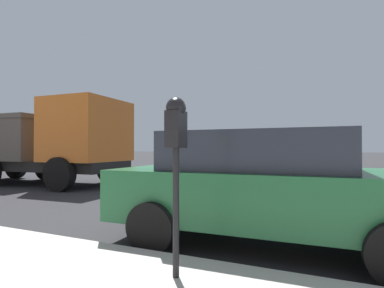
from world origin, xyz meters
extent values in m
plane|color=#2B2B2D|center=(0.00, 0.00, 0.00)|extent=(220.00, 220.00, 0.00)
cylinder|color=black|center=(-2.74, 0.29, 0.71)|extent=(0.06, 0.06, 1.19)
cube|color=black|center=(-2.74, 0.29, 1.48)|extent=(0.20, 0.14, 0.34)
sphere|color=black|center=(-2.74, 0.29, 1.68)|extent=(0.19, 0.19, 0.19)
cube|color=gold|center=(-2.63, 0.29, 1.43)|extent=(0.01, 0.11, 0.12)
cube|color=black|center=(-2.63, 0.29, 1.55)|extent=(0.01, 0.10, 0.08)
cube|color=#1E5B33|center=(-1.03, -0.28, 0.66)|extent=(1.97, 4.26, 0.69)
cube|color=#232833|center=(-1.03, -0.11, 1.27)|extent=(1.69, 2.40, 0.52)
cylinder|color=black|center=(-0.07, -1.55, 0.32)|extent=(0.24, 0.65, 0.64)
cylinder|color=black|center=(-0.14, 1.05, 0.32)|extent=(0.24, 0.65, 0.64)
cylinder|color=black|center=(-1.99, 1.00, 0.32)|extent=(0.24, 0.65, 0.64)
cube|color=black|center=(2.62, 8.91, 0.70)|extent=(2.43, 7.18, 0.35)
cube|color=#C66623|center=(2.74, 6.43, 1.91)|extent=(2.57, 2.24, 2.08)
cube|color=#4C4742|center=(2.56, 10.25, 1.59)|extent=(2.68, 4.50, 1.44)
cube|color=#4C4742|center=(2.56, 10.25, 2.39)|extent=(2.78, 4.61, 0.16)
cylinder|color=black|center=(3.97, 6.48, 0.52)|extent=(0.35, 1.05, 1.04)
cylinder|color=black|center=(1.50, 6.37, 0.52)|extent=(0.35, 1.05, 1.04)
cylinder|color=black|center=(3.83, 9.67, 0.52)|extent=(0.35, 1.05, 1.04)
cylinder|color=black|center=(3.75, 11.44, 0.52)|extent=(0.35, 1.05, 1.04)
camera|label=1|loc=(-5.21, -0.95, 1.30)|focal=28.00mm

